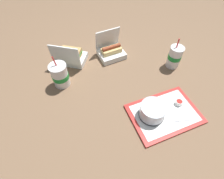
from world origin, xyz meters
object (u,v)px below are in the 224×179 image
(clamshell_hotdog_left, at_px, (111,51))
(soda_cup_corner, at_px, (175,57))
(food_tray, at_px, (164,114))
(soda_cup_back, at_px, (60,75))
(plastic_fork, at_px, (185,120))
(cake_container, at_px, (152,111))
(ketchup_cup, at_px, (179,102))
(clamshell_sandwich_center, at_px, (71,56))

(clamshell_hotdog_left, xyz_separation_m, soda_cup_corner, (-0.38, 0.19, 0.04))
(clamshell_hotdog_left, height_order, soda_cup_corner, soda_cup_corner)
(food_tray, bearing_deg, clamshell_hotdog_left, -72.34)
(soda_cup_back, bearing_deg, plastic_fork, 145.95)
(soda_cup_corner, bearing_deg, clamshell_hotdog_left, -27.09)
(cake_container, relative_size, plastic_fork, 1.24)
(food_tray, xyz_separation_m, clamshell_hotdog_left, (0.17, -0.54, 0.04))
(food_tray, relative_size, soda_cup_back, 1.90)
(ketchup_cup, relative_size, soda_cup_back, 0.19)
(cake_container, xyz_separation_m, ketchup_cup, (-0.17, -0.03, -0.02))
(plastic_fork, bearing_deg, clamshell_sandwich_center, -42.92)
(plastic_fork, xyz_separation_m, clamshell_sandwich_center, (0.54, -0.61, 0.03))
(food_tray, xyz_separation_m, plastic_fork, (-0.09, 0.06, 0.01))
(clamshell_sandwich_center, bearing_deg, ketchup_cup, 137.51)
(clamshell_sandwich_center, bearing_deg, food_tray, 129.74)
(ketchup_cup, height_order, clamshell_hotdog_left, clamshell_hotdog_left)
(cake_container, distance_m, plastic_fork, 0.18)
(cake_container, relative_size, soda_cup_corner, 0.65)
(plastic_fork, bearing_deg, soda_cup_corner, -100.91)
(ketchup_cup, height_order, plastic_fork, ketchup_cup)
(cake_container, bearing_deg, clamshell_sandwich_center, -54.93)
(clamshell_hotdog_left, xyz_separation_m, soda_cup_back, (0.35, 0.19, 0.03))
(cake_container, relative_size, clamshell_hotdog_left, 0.68)
(food_tray, distance_m, ketchup_cup, 0.11)
(ketchup_cup, relative_size, plastic_fork, 0.36)
(plastic_fork, bearing_deg, food_tray, -30.18)
(cake_container, bearing_deg, food_tray, 175.44)
(clamshell_sandwich_center, relative_size, soda_cup_back, 1.14)
(soda_cup_back, bearing_deg, food_tray, 146.21)
(ketchup_cup, bearing_deg, soda_cup_corner, -109.34)
(soda_cup_corner, bearing_deg, food_tray, 59.06)
(soda_cup_back, bearing_deg, cake_container, 142.53)
(cake_container, height_order, ketchup_cup, cake_container)
(plastic_fork, xyz_separation_m, soda_cup_back, (0.62, -0.42, 0.06))
(clamshell_sandwich_center, height_order, soda_cup_corner, soda_cup_corner)
(cake_container, distance_m, clamshell_sandwich_center, 0.66)
(food_tray, bearing_deg, ketchup_cup, -158.83)
(ketchup_cup, distance_m, clamshell_hotdog_left, 0.57)
(cake_container, relative_size, clamshell_sandwich_center, 0.57)
(clamshell_hotdog_left, distance_m, soda_cup_back, 0.40)
(food_tray, bearing_deg, soda_cup_back, -33.79)
(food_tray, relative_size, cake_container, 2.96)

